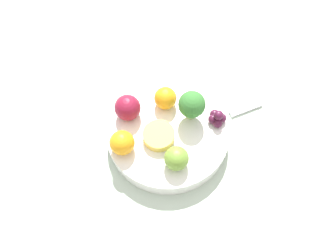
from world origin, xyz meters
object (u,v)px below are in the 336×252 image
Objects in this scene: bowl at (168,133)px; orange_back at (122,143)px; apple_green at (176,158)px; small_cup at (159,136)px; apple_red at (128,108)px; broccoli at (192,105)px; grape_cluster at (217,118)px; spoon at (245,109)px; orange_front at (165,98)px.

bowl is 0.10m from orange_back.
small_cup is (0.06, 0.02, -0.01)m from apple_green.
bowl is 4.78× the size of apple_red.
apple_green is (-0.09, 0.06, -0.02)m from broccoli.
grape_cluster is at bearing -111.31° from apple_red.
grape_cluster is at bearing 109.65° from spoon.
grape_cluster is at bearing -88.25° from small_cup.
orange_back is (-0.07, 0.03, -0.00)m from apple_red.
spoon is (0.02, -0.18, -0.02)m from bowl.
grape_cluster is (0.01, -0.19, -0.01)m from orange_back.
orange_front is at bearing 44.78° from broccoli.
apple_green is 0.13m from orange_front.
apple_green is 0.60× the size of spoon.
bowl is at bearing -4.02° from apple_green.
orange_back reaches higher than small_cup.
apple_red reaches higher than grape_cluster.
bowl is at bearing -56.37° from small_cup.
apple_red is at bearing 92.09° from orange_front.
apple_red reaches higher than spoon.
small_cup is at bearing -146.78° from apple_red.
broccoli is at bearing -77.75° from orange_back.
small_cup reaches higher than bowl.
small_cup is at bearing 99.31° from spoon.
orange_front is at bearing -6.90° from apple_green.
orange_front is at bearing -25.12° from small_cup.
small_cup is (-0.00, 0.12, -0.00)m from grape_cluster.
spoon is (-0.03, -0.24, -0.06)m from apple_red.
small_cup is 0.81× the size of spoon.
apple_red reaches higher than bowl.
broccoli is at bearing -68.15° from small_cup.
apple_green is 0.12m from grape_cluster.
orange_front reaches higher than bowl.
orange_front is (0.13, -0.02, -0.00)m from apple_green.
orange_back is 0.62× the size of spoon.
orange_back is (-0.07, 0.10, 0.00)m from orange_front.
apple_red reaches higher than orange_front.
broccoli is 0.15m from orange_back.
grape_cluster is 0.59× the size of small_cup.
apple_green is 0.74× the size of small_cup.
bowl is at bearing 105.87° from broccoli.
small_cup is (-0.07, 0.03, -0.01)m from orange_front.
spoon is at bearing -102.40° from orange_front.
small_cup is at bearing 154.88° from orange_front.
apple_red is 1.13× the size of orange_front.
bowl is 4.02× the size of small_cup.
bowl is 0.08m from apple_green.
orange_front is at bearing -87.91° from apple_red.
orange_back is at bearing 91.45° from small_cup.
apple_red is 1.13× the size of apple_green.
broccoli is 0.08m from small_cup.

